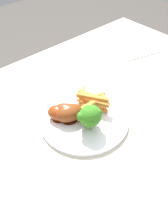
{
  "coord_description": "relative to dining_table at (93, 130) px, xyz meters",
  "views": [
    {
      "loc": [
        0.34,
        0.33,
        1.2
      ],
      "look_at": [
        0.05,
        0.01,
        0.76
      ],
      "focal_mm": 34.44,
      "sensor_mm": 36.0,
      "label": 1
    }
  ],
  "objects": [
    {
      "name": "broccoli_floret_middle",
      "position": [
        0.07,
        0.05,
        0.15
      ],
      "size": [
        0.05,
        0.05,
        0.06
      ],
      "color": "#91A054",
      "rests_on": "dinner_plate"
    },
    {
      "name": "broccoli_floret_front",
      "position": [
        0.06,
        0.04,
        0.15
      ],
      "size": [
        0.04,
        0.05,
        0.06
      ],
      "color": "#7DA553",
      "rests_on": "dinner_plate"
    },
    {
      "name": "chicken_drumstick_far",
      "position": [
        0.09,
        -0.01,
        0.13
      ],
      "size": [
        0.09,
        0.13,
        0.05
      ],
      "color": "#5D2211",
      "rests_on": "dinner_plate"
    },
    {
      "name": "carrot_fries_pile",
      "position": [
        0.01,
        -0.0,
        0.13
      ],
      "size": [
        0.13,
        0.13,
        0.05
      ],
      "color": "orange",
      "rests_on": "dinner_plate"
    },
    {
      "name": "chicken_drumstick_extra",
      "position": [
        0.1,
        -0.03,
        0.13
      ],
      "size": [
        0.09,
        0.11,
        0.04
      ],
      "color": "#63220B",
      "rests_on": "dinner_plate"
    },
    {
      "name": "ground_plane",
      "position": [
        0.0,
        0.0,
        -0.63
      ],
      "size": [
        6.0,
        6.0,
        0.0
      ],
      "primitive_type": "plane",
      "color": "#4C4742"
    },
    {
      "name": "broccoli_floret_back",
      "position": [
        0.06,
        0.05,
        0.16
      ],
      "size": [
        0.07,
        0.06,
        0.08
      ],
      "color": "#7CA654",
      "rests_on": "dinner_plate"
    },
    {
      "name": "chicken_drumstick_near",
      "position": [
        0.08,
        -0.01,
        0.13
      ],
      "size": [
        0.14,
        0.08,
        0.05
      ],
      "color": "#59210D",
      "rests_on": "dinner_plate"
    },
    {
      "name": "napkin",
      "position": [
        -0.39,
        -0.15,
        0.1
      ],
      "size": [
        0.2,
        0.18,
        0.0
      ],
      "primitive_type": "cube",
      "rotation": [
        0.0,
        0.0,
        2.86
      ],
      "color": "white",
      "rests_on": "dining_table"
    },
    {
      "name": "dinner_plate",
      "position": [
        0.05,
        0.01,
        0.1
      ],
      "size": [
        0.26,
        0.26,
        0.01
      ],
      "primitive_type": "cylinder",
      "color": "white",
      "rests_on": "dining_table"
    },
    {
      "name": "dining_table",
      "position": [
        0.0,
        0.0,
        0.0
      ],
      "size": [
        1.21,
        0.8,
        0.73
      ],
      "color": "beige",
      "rests_on": "ground_plane"
    }
  ]
}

